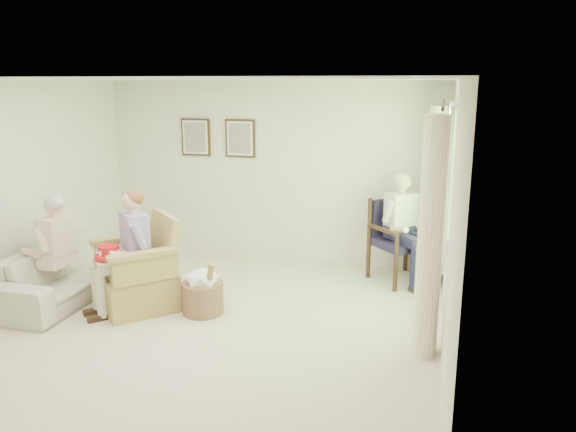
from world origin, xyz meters
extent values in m
plane|color=beige|center=(0.00, 0.00, 0.00)|extent=(5.50, 5.50, 0.00)
cube|color=silver|center=(0.00, 2.75, 1.30)|extent=(5.00, 0.04, 2.60)
cube|color=silver|center=(2.50, 0.00, 1.30)|extent=(0.04, 5.50, 2.60)
cube|color=white|center=(0.00, 0.00, 2.60)|extent=(5.00, 5.50, 0.02)
cube|color=#2D6B23|center=(2.47, 1.20, 1.55)|extent=(0.02, 1.40, 1.50)
cube|color=white|center=(2.46, 1.20, 2.33)|extent=(0.04, 1.52, 0.06)
cube|color=white|center=(2.46, 1.20, 0.77)|extent=(0.04, 1.52, 0.06)
cylinder|color=#382114|center=(2.37, 1.20, 2.35)|extent=(0.03, 2.50, 0.03)
cylinder|color=#FEF3C7|center=(2.33, 0.22, 1.15)|extent=(0.34, 0.34, 2.30)
cylinder|color=#FEF3C7|center=(2.33, 2.18, 1.15)|extent=(0.34, 0.34, 2.30)
cube|color=#382114|center=(-1.15, 2.72, 1.78)|extent=(0.45, 0.03, 0.55)
cube|color=silver|center=(-1.15, 2.70, 1.78)|extent=(0.39, 0.01, 0.49)
cube|color=tan|center=(-1.15, 2.69, 1.78)|extent=(0.33, 0.01, 0.43)
cube|color=#382114|center=(-0.45, 2.72, 1.78)|extent=(0.45, 0.03, 0.55)
cube|color=silver|center=(-0.45, 2.70, 1.78)|extent=(0.39, 0.01, 0.49)
cube|color=tan|center=(-0.45, 2.69, 1.78)|extent=(0.33, 0.01, 0.43)
cube|color=tan|center=(-0.94, 0.50, 0.21)|extent=(0.81, 0.79, 0.43)
cube|color=beige|center=(-0.94, 0.47, 0.48)|extent=(0.63, 0.61, 0.10)
cube|color=tan|center=(-0.94, 0.83, 0.77)|extent=(0.75, 0.23, 0.64)
cube|color=tan|center=(-1.32, 0.50, 0.59)|extent=(0.10, 0.73, 0.30)
cube|color=tan|center=(-0.57, 0.50, 0.59)|extent=(0.10, 0.73, 0.30)
cylinder|color=black|center=(1.63, 1.96, 0.23)|extent=(0.06, 0.06, 0.46)
cylinder|color=black|center=(2.27, 1.96, 0.23)|extent=(0.06, 0.06, 0.46)
cylinder|color=black|center=(1.63, 2.54, 0.23)|extent=(0.06, 0.06, 0.46)
cylinder|color=black|center=(2.27, 2.54, 0.23)|extent=(0.06, 0.06, 0.46)
cube|color=#1E1835|center=(1.95, 2.25, 0.52)|extent=(0.61, 0.59, 0.11)
cube|color=#1E1835|center=(1.95, 2.53, 0.80)|extent=(0.57, 0.07, 0.53)
imported|color=beige|center=(-1.95, 0.65, 0.31)|extent=(2.15, 0.84, 0.63)
cube|color=beige|center=(-0.94, 0.47, 0.64)|extent=(0.40, 0.26, 0.16)
cube|color=#9D88C0|center=(-0.94, 0.49, 0.92)|extent=(0.39, 0.24, 0.46)
sphere|color=#DDAD8E|center=(-0.94, 0.48, 1.29)|extent=(0.21, 0.21, 0.21)
ellipsoid|color=brown|center=(-0.94, 0.50, 1.31)|extent=(0.22, 0.22, 0.18)
cube|color=beige|center=(-1.04, 0.25, 0.59)|extent=(0.14, 0.44, 0.13)
cube|color=beige|center=(-0.84, 0.25, 0.59)|extent=(0.14, 0.44, 0.13)
cylinder|color=beige|center=(-1.04, 0.05, 0.30)|extent=(0.12, 0.12, 0.54)
cylinder|color=beige|center=(-0.84, 0.05, 0.30)|extent=(0.12, 0.12, 0.54)
cube|color=#1B1937|center=(1.95, 2.25, 0.68)|extent=(0.40, 0.26, 0.16)
cube|color=silver|center=(1.95, 2.27, 0.96)|extent=(0.39, 0.24, 0.46)
sphere|color=#DDAD8E|center=(1.95, 2.26, 1.33)|extent=(0.21, 0.21, 0.21)
ellipsoid|color=#B7B2AD|center=(1.95, 2.28, 1.35)|extent=(0.22, 0.22, 0.18)
cube|color=#1B1937|center=(1.85, 2.03, 0.63)|extent=(0.14, 0.44, 0.13)
cube|color=#1B1937|center=(2.05, 2.03, 0.63)|extent=(0.14, 0.44, 0.13)
cylinder|color=#1B1937|center=(1.85, 1.83, 0.32)|extent=(0.12, 0.12, 0.58)
cylinder|color=#1B1937|center=(2.05, 1.83, 0.32)|extent=(0.12, 0.12, 0.58)
cube|color=beige|center=(-1.95, 0.44, 0.54)|extent=(0.42, 0.26, 0.16)
cube|color=beige|center=(-1.95, 0.46, 0.82)|extent=(0.41, 0.24, 0.46)
sphere|color=#DDAD8E|center=(-1.95, 0.45, 1.19)|extent=(0.21, 0.21, 0.21)
ellipsoid|color=#B7B2AD|center=(-1.95, 0.47, 1.22)|extent=(0.22, 0.22, 0.18)
cube|color=beige|center=(-2.05, 0.22, 0.49)|extent=(0.14, 0.44, 0.13)
cube|color=beige|center=(-1.85, 0.22, 0.49)|extent=(0.14, 0.44, 0.13)
cylinder|color=beige|center=(-2.05, 0.02, 0.25)|extent=(0.12, 0.12, 0.44)
cylinder|color=beige|center=(-1.85, 0.02, 0.25)|extent=(0.12, 0.12, 0.44)
cylinder|color=red|center=(-1.12, 0.26, 0.69)|extent=(0.33, 0.33, 0.04)
cylinder|color=red|center=(-1.12, 0.26, 0.75)|extent=(0.23, 0.23, 0.12)
cube|color=white|center=(-1.00, 0.26, 0.75)|extent=(0.04, 0.01, 0.05)
cube|color=white|center=(-1.05, 0.35, 0.75)|extent=(0.03, 0.04, 0.05)
cube|color=white|center=(-1.15, 0.38, 0.75)|extent=(0.02, 0.05, 0.05)
cube|color=white|center=(-1.23, 0.31, 0.75)|extent=(0.04, 0.03, 0.05)
cube|color=white|center=(-1.23, 0.21, 0.75)|extent=(0.04, 0.03, 0.05)
cube|color=white|center=(-1.15, 0.14, 0.75)|extent=(0.02, 0.05, 0.05)
cube|color=white|center=(-1.05, 0.16, 0.75)|extent=(0.03, 0.04, 0.05)
cylinder|color=tan|center=(-0.14, 0.55, 0.18)|extent=(0.60, 0.60, 0.36)
ellipsoid|color=white|center=(-0.14, 0.55, 0.41)|extent=(0.41, 0.41, 0.25)
cylinder|color=#A57F56|center=(-0.04, 0.50, 0.41)|extent=(0.18, 0.33, 0.54)
camera|label=1|loc=(2.39, -4.97, 2.58)|focal=35.00mm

